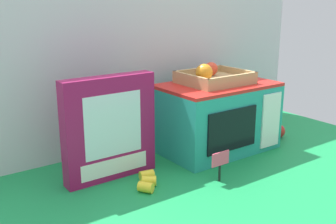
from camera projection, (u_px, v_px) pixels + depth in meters
ground_plane at (179, 161)px, 1.47m from camera, size 1.70×1.70×0.00m
display_back_panel at (139, 56)px, 1.58m from camera, size 1.61×0.03×0.71m
toy_microwave at (217, 117)px, 1.56m from camera, size 0.43×0.28×0.26m
food_groups_crate at (213, 77)px, 1.53m from camera, size 0.24×0.20×0.08m
cookie_set_box at (110, 128)px, 1.30m from camera, size 0.31×0.06×0.34m
price_sign at (220, 162)px, 1.30m from camera, size 0.07×0.01×0.10m
loose_toy_banana at (147, 181)px, 1.28m from camera, size 0.10×0.12×0.03m
loose_toy_apple at (278, 131)px, 1.71m from camera, size 0.06×0.06×0.06m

